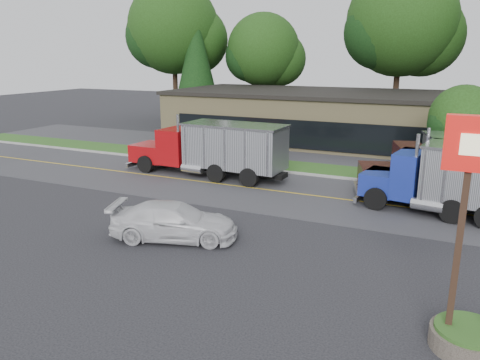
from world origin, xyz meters
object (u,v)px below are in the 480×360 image
object	(u,v)px
bilo_sign	(477,277)
dump_truck_blue	(448,178)
rally_car	(174,221)
dump_truck_red	(214,148)
dump_truck_maroon	(450,165)

from	to	relation	value
bilo_sign	dump_truck_blue	size ratio (longest dim) A/B	0.83
dump_truck_blue	rally_car	distance (m)	12.76
dump_truck_red	dump_truck_maroon	world-z (taller)	same
bilo_sign	dump_truck_red	xyz separation A→B (m)	(-14.13, 12.94, -0.21)
dump_truck_blue	dump_truck_maroon	world-z (taller)	same
bilo_sign	dump_truck_maroon	bearing A→B (deg)	93.63
bilo_sign	dump_truck_red	bearing A→B (deg)	137.52
dump_truck_red	dump_truck_maroon	distance (m)	13.28
rally_car	dump_truck_maroon	bearing A→B (deg)	-61.13
dump_truck_blue	dump_truck_red	bearing A→B (deg)	1.19
bilo_sign	rally_car	xyz separation A→B (m)	(-10.86, 3.22, -1.27)
bilo_sign	dump_truck_maroon	distance (m)	13.99
dump_truck_blue	dump_truck_maroon	size ratio (longest dim) A/B	0.85
dump_truck_maroon	rally_car	xyz separation A→B (m)	(-9.98, -10.74, -1.06)
dump_truck_red	dump_truck_blue	bearing A→B (deg)	174.91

